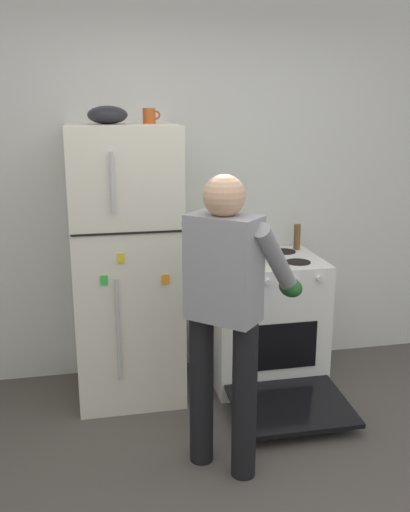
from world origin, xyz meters
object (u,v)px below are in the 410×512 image
at_px(mixing_bowl, 107,115).
at_px(red_pot, 245,253).
at_px(coffee_mug, 150,116).
at_px(pepper_mill, 297,237).
at_px(stove_range, 264,321).
at_px(person_cook, 227,299).
at_px(refrigerator, 126,265).

bearing_deg(mixing_bowl, red_pot, -3.28).
height_order(red_pot, coffee_mug, coffee_mug).
relative_size(coffee_mug, pepper_mill, 0.63).
bearing_deg(stove_range, person_cook, -118.45).
bearing_deg(mixing_bowl, pepper_mill, 8.53).
bearing_deg(coffee_mug, person_cook, -75.38).
relative_size(red_pot, coffee_mug, 3.34).
relative_size(stove_range, pepper_mill, 6.79).
bearing_deg(refrigerator, pepper_mill, 9.08).
relative_size(person_cook, red_pot, 4.27).
height_order(refrigerator, stove_range, refrigerator).
bearing_deg(person_cook, coffee_mug, 104.62).
xyz_separation_m(stove_range, coffee_mug, (-0.77, 0.07, 1.41)).
bearing_deg(stove_range, pepper_mill, 35.98).
distance_m(pepper_mill, mixing_bowl, 1.60).
relative_size(person_cook, pepper_mill, 8.97).
xyz_separation_m(refrigerator, mixing_bowl, (-0.08, 0.00, 0.96)).
height_order(stove_range, red_pot, red_pot).
bearing_deg(person_cook, mixing_bowl, 118.78).
bearing_deg(pepper_mill, stove_range, -144.02).
bearing_deg(red_pot, pepper_mill, 28.52).
bearing_deg(person_cook, pepper_mill, 55.03).
xyz_separation_m(coffee_mug, mixing_bowl, (-0.26, -0.05, 0.01)).
bearing_deg(red_pot, refrigerator, 176.41).
bearing_deg(refrigerator, stove_range, -1.05).
bearing_deg(coffee_mug, refrigerator, -164.60).
distance_m(stove_range, red_pot, 0.54).
xyz_separation_m(stove_range, pepper_mill, (0.30, 0.22, 0.55)).
xyz_separation_m(person_cook, mixing_bowl, (-0.52, 0.96, 0.90)).
relative_size(refrigerator, stove_range, 1.49).
bearing_deg(red_pot, coffee_mug, 170.69).
bearing_deg(coffee_mug, stove_range, -5.03).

